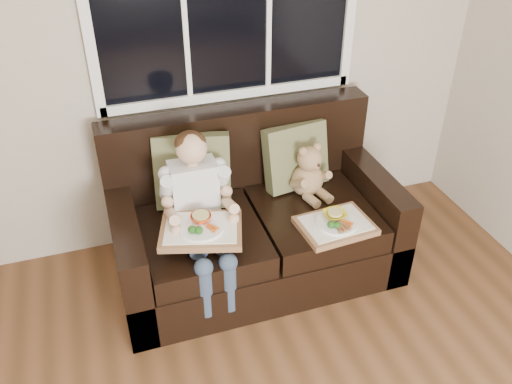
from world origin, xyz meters
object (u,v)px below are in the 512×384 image
object	(u,v)px
child	(198,201)
teddy_bear	(308,174)
tray_left	(201,229)
tray_right	(335,224)
loveseat	(253,224)

from	to	relation	value
child	teddy_bear	distance (m)	0.74
tray_left	tray_right	size ratio (longest dim) A/B	1.17
child	tray_right	bearing A→B (deg)	-18.05
child	tray_left	world-z (taller)	child
child	tray_right	size ratio (longest dim) A/B	2.00
loveseat	tray_right	size ratio (longest dim) A/B	3.89
child	tray_left	size ratio (longest dim) A/B	1.71
child	teddy_bear	xyz separation A→B (m)	(0.73, 0.14, -0.05)
tray_left	tray_right	world-z (taller)	tray_left
loveseat	tray_left	xyz separation A→B (m)	(-0.38, -0.29, 0.27)
teddy_bear	loveseat	bearing A→B (deg)	169.31
teddy_bear	tray_left	world-z (taller)	teddy_bear
loveseat	child	bearing A→B (deg)	-161.43
loveseat	teddy_bear	distance (m)	0.47
child	teddy_bear	size ratio (longest dim) A/B	2.42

